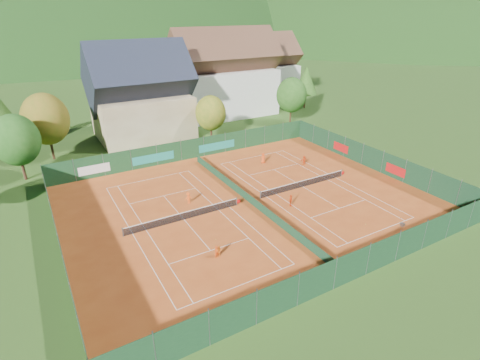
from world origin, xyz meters
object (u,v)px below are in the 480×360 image
object	(u,v)px
hotel_block_b	(261,72)
player_left_mid	(219,251)
player_left_far	(188,198)
ball_hopper	(402,225)
hotel_block_a	(224,78)
player_right_far_a	(263,158)
chalet	(141,98)
player_right_near	(291,200)
player_right_far_b	(304,160)
player_left_near	(217,252)

from	to	relation	value
hotel_block_b	player_left_mid	world-z (taller)	hotel_block_b
player_left_mid	player_left_far	distance (m)	10.96
ball_hopper	player_left_mid	bearing A→B (deg)	164.16
hotel_block_a	player_right_far_a	distance (m)	28.78
chalet	player_right_near	size ratio (longest dim) A/B	11.36
player_right_far_a	player_right_far_b	size ratio (longest dim) A/B	1.14
player_left_mid	chalet	bearing A→B (deg)	79.20
player_left_mid	player_right_far_a	world-z (taller)	player_right_far_a
chalet	player_right_near	distance (m)	34.35
hotel_block_b	player_left_far	xyz separation A→B (m)	(-36.13, -40.80, -5.93)
player_left_mid	player_right_far_a	distance (m)	23.01
hotel_block_a	player_left_mid	world-z (taller)	hotel_block_a
hotel_block_b	player_left_far	bearing A→B (deg)	-131.52
player_right_near	ball_hopper	bearing A→B (deg)	-90.96
chalet	hotel_block_a	bearing A→B (deg)	17.53
ball_hopper	player_left_far	distance (m)	22.99
player_left_far	player_left_mid	bearing A→B (deg)	80.97
hotel_block_a	player_left_near	distance (m)	50.22
player_left_mid	player_left_far	bearing A→B (deg)	77.97
ball_hopper	player_left_near	bearing A→B (deg)	164.27
player_right_far_a	hotel_block_b	bearing A→B (deg)	-116.68
hotel_block_a	player_left_mid	distance (m)	50.14
ball_hopper	player_left_near	distance (m)	19.09
player_left_mid	player_right_near	distance (m)	12.17
ball_hopper	player_right_far_a	size ratio (longest dim) A/B	0.52
player_left_near	player_left_mid	distance (m)	0.26
player_right_far_a	player_left_near	bearing A→B (deg)	52.04
hotel_block_a	hotel_block_b	distance (m)	16.14
ball_hopper	player_left_far	bearing A→B (deg)	135.95
player_left_far	player_right_near	bearing A→B (deg)	146.07
hotel_block_b	player_left_mid	bearing A→B (deg)	-126.14
ball_hopper	player_right_far_b	distance (m)	18.63
player_left_near	player_left_far	world-z (taller)	player_left_far
hotel_block_b	player_left_near	distance (m)	64.36
hotel_block_b	chalet	bearing A→B (deg)	-157.01
player_left_near	player_right_far_b	distance (m)	24.58
hotel_block_a	player_right_far_b	bearing A→B (deg)	-96.25
hotel_block_b	player_left_mid	xyz separation A→B (m)	(-37.72, -51.65, -6.03)
hotel_block_a	player_right_far_a	size ratio (longest dim) A/B	14.02
player_right_far_b	player_right_far_a	bearing A→B (deg)	-39.96
chalet	ball_hopper	distance (m)	45.24
player_right_near	player_right_far_a	size ratio (longest dim) A/B	0.93
player_left_near	player_right_far_a	xyz separation A→B (m)	(15.96, 16.77, 0.15)
player_left_mid	player_left_far	world-z (taller)	player_left_far
hotel_block_b	player_left_near	xyz separation A→B (m)	(-37.98, -51.61, -6.00)
player_right_near	player_left_far	bearing A→B (deg)	110.47
player_right_far_b	player_right_near	bearing A→B (deg)	40.80
player_right_far_a	player_right_near	bearing A→B (deg)	76.09
player_left_near	player_right_near	bearing A→B (deg)	7.74
chalet	player_left_near	distance (m)	38.41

